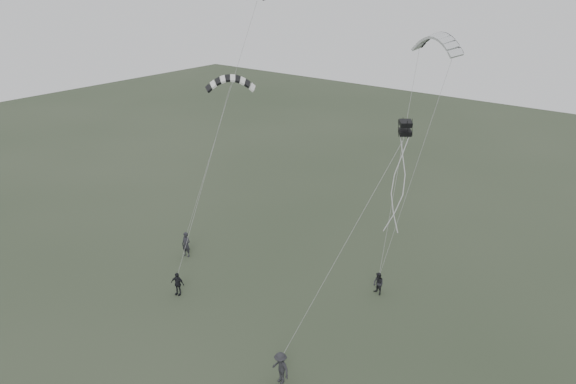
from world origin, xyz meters
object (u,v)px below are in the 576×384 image
Objects in this scene: flyer_center at (177,284)px; kite_striped at (230,78)px; flyer_far at (281,368)px; kite_box at (405,128)px; kite_pale_large at (437,36)px; flyer_right at (378,284)px; flyer_left at (186,244)px.

flyer_center is 13.95m from kite_striped.
flyer_far is 13.83m from kite_box.
flyer_right is at bearing -64.41° from kite_pale_large.
flyer_left is 22.92m from kite_pale_large.
flyer_far is (10.69, -2.39, 0.10)m from flyer_center.
flyer_far is 0.58× the size of kite_striped.
flyer_far is at bearing -30.35° from flyer_center.
flyer_right is at bearing 102.77° from flyer_far.
kite_striped is (3.53, 1.76, 12.55)m from flyer_left.
flyer_center is 0.89× the size of flyer_far.
flyer_left reaches higher than flyer_far.
kite_pale_large is at bearing 26.88° from flyer_left.
flyer_center is 10.96m from flyer_far.
kite_box is (13.70, -2.05, -0.56)m from kite_striped.
kite_striped reaches higher than flyer_right.
flyer_far is (14.24, -6.39, -0.06)m from flyer_left.
flyer_left is 1.07× the size of flyer_far.
kite_pale_large reaches higher than flyer_right.
flyer_far reaches higher than flyer_right.
flyer_far is 2.67× the size of kite_box.
flyer_far is (0.29, -10.65, 0.13)m from flyer_right.
flyer_center is 2.38× the size of kite_box.
kite_box reaches higher than flyer_left.
flyer_left is at bearing 139.49° from kite_box.
flyer_right is 2.29× the size of kite_box.
flyer_far is at bearing -81.82° from kite_striped.
flyer_center reaches higher than flyer_right.
kite_pale_large is (-0.40, 16.50, 15.27)m from flyer_far.
flyer_left is 1.24× the size of flyer_right.
flyer_right is at bearing 7.72° from flyer_left.
kite_pale_large is 5.89× the size of kite_box.
flyer_far reaches higher than flyer_center.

